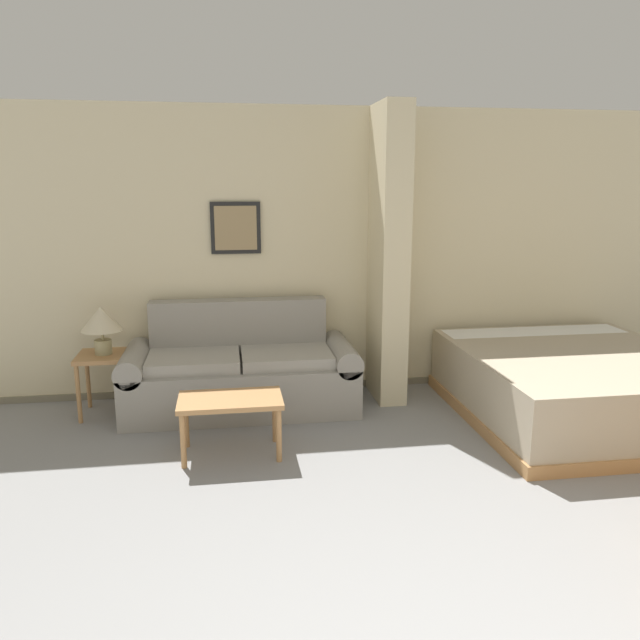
% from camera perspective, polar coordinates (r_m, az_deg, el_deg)
% --- Properties ---
extents(wall_back, '(7.67, 0.16, 2.60)m').
position_cam_1_polar(wall_back, '(5.82, 0.21, 6.15)').
color(wall_back, beige).
rests_on(wall_back, ground_plane).
extents(wall_partition_pillar, '(0.24, 0.60, 2.60)m').
position_cam_1_polar(wall_partition_pillar, '(5.58, 6.27, 5.85)').
color(wall_partition_pillar, beige).
rests_on(wall_partition_pillar, ground_plane).
extents(couch, '(2.00, 0.84, 0.91)m').
position_cam_1_polar(couch, '(5.48, -7.26, -4.74)').
color(couch, gray).
rests_on(couch, ground_plane).
extents(coffee_table, '(0.74, 0.44, 0.43)m').
position_cam_1_polar(coffee_table, '(4.55, -8.19, -7.72)').
color(coffee_table, '#B27F4C').
rests_on(coffee_table, ground_plane).
extents(side_table, '(0.43, 0.43, 0.53)m').
position_cam_1_polar(side_table, '(5.56, -19.09, -3.85)').
color(side_table, '#B27F4C').
rests_on(side_table, ground_plane).
extents(table_lamp, '(0.34, 0.34, 0.41)m').
position_cam_1_polar(table_lamp, '(5.47, -19.37, -0.09)').
color(table_lamp, tan).
rests_on(table_lamp, side_table).
extents(bed, '(1.88, 2.05, 0.56)m').
position_cam_1_polar(bed, '(5.66, 22.34, -5.45)').
color(bed, '#B27F4C').
rests_on(bed, ground_plane).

